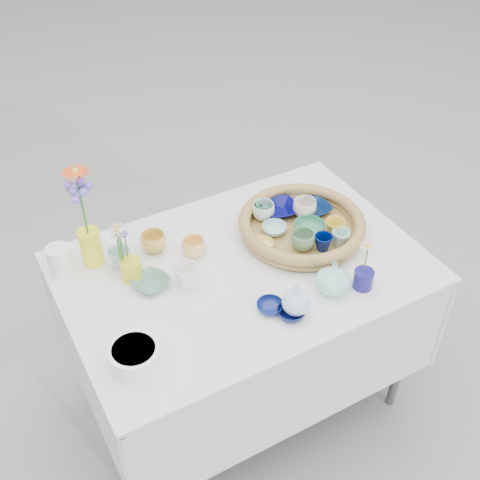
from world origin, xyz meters
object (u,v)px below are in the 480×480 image
display_table (242,395)px  wicker_tray (302,226)px  bud_vase_seafoam (333,277)px  tall_vase_yellow (91,247)px

display_table → wicker_tray: (0.28, 0.05, 0.80)m
bud_vase_seafoam → tall_vase_yellow: tall_vase_yellow is taller
display_table → wicker_tray: 0.85m
display_table → tall_vase_yellow: size_ratio=8.87×
tall_vase_yellow → display_table: bearing=-31.2°
display_table → bud_vase_seafoam: 0.89m
bud_vase_seafoam → wicker_tray: bearing=75.9°
display_table → bud_vase_seafoam: bud_vase_seafoam is taller
wicker_tray → tall_vase_yellow: tall_vase_yellow is taller
wicker_tray → tall_vase_yellow: (-0.73, 0.23, 0.03)m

